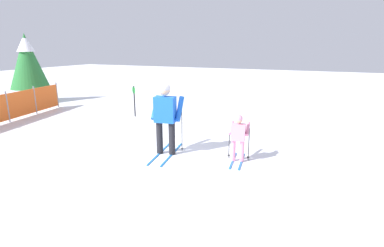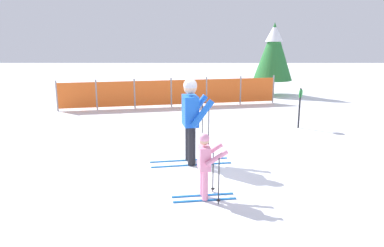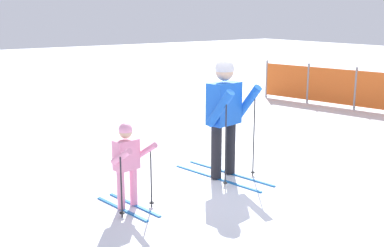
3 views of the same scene
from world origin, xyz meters
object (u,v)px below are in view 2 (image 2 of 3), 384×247
object	(u,v)px
skier_adult	(190,114)
trail_marker	(298,103)
safety_fence	(169,92)
skier_child	(204,161)
conifer_far	(272,51)

from	to	relation	value
skier_adult	trail_marker	world-z (taller)	skier_adult
safety_fence	trail_marker	size ratio (longest dim) A/B	6.91
skier_child	conifer_far	size ratio (longest dim) A/B	0.35
skier_adult	safety_fence	bearing A→B (deg)	86.96
skier_child	conifer_far	world-z (taller)	conifer_far
conifer_far	safety_fence	bearing A→B (deg)	-146.34
conifer_far	skier_child	bearing A→B (deg)	-107.09
trail_marker	skier_child	bearing A→B (deg)	-120.87
skier_child	safety_fence	distance (m)	8.49
trail_marker	skier_adult	bearing A→B (deg)	-135.44
skier_child	conifer_far	distance (m)	12.07
skier_adult	trail_marker	size ratio (longest dim) A/B	1.54
skier_adult	skier_child	distance (m)	1.90
skier_adult	safety_fence	size ratio (longest dim) A/B	0.22
safety_fence	skier_child	bearing A→B (deg)	-83.02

